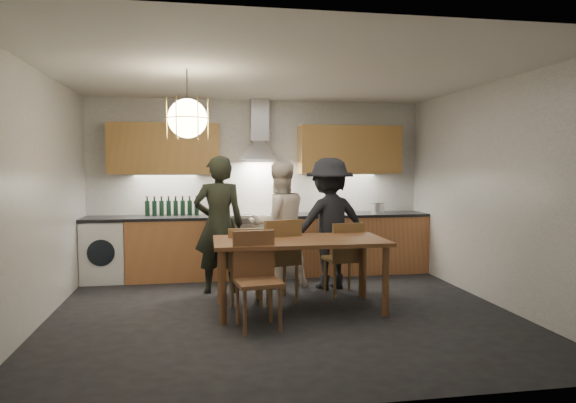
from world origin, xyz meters
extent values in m
plane|color=black|center=(0.00, 0.00, 0.00)|extent=(5.00, 5.00, 0.00)
cube|color=white|center=(0.00, 2.25, 1.30)|extent=(5.00, 0.02, 2.60)
cube|color=white|center=(0.00, -2.25, 1.30)|extent=(5.00, 0.02, 2.60)
cube|color=white|center=(-2.50, 0.00, 1.30)|extent=(0.02, 4.50, 2.60)
cube|color=white|center=(2.50, 0.00, 1.30)|extent=(0.02, 4.50, 2.60)
cube|color=silver|center=(0.00, 0.00, 2.60)|extent=(5.00, 4.50, 0.02)
cube|color=#D28851|center=(-1.18, 1.95, 0.43)|extent=(1.45, 0.60, 0.86)
cube|color=#D28851|center=(1.48, 1.95, 0.43)|extent=(2.05, 0.60, 0.86)
cube|color=white|center=(-2.20, 1.95, 0.42)|extent=(0.58, 0.58, 0.85)
cube|color=black|center=(-1.48, 1.95, 0.88)|extent=(2.05, 0.62, 0.04)
cube|color=black|center=(1.48, 1.95, 0.88)|extent=(2.05, 0.62, 0.04)
cube|color=silver|center=(0.00, 1.95, 0.40)|extent=(0.90, 0.60, 0.80)
cube|color=black|center=(0.00, 1.66, 0.38)|extent=(0.78, 0.02, 0.42)
cube|color=slate|center=(0.00, 1.95, 0.84)|extent=(0.90, 0.60, 0.08)
cube|color=silver|center=(0.00, 1.69, 0.90)|extent=(0.90, 0.08, 0.04)
cube|color=tan|center=(-1.38, 2.08, 1.86)|extent=(1.55, 0.35, 0.72)
cube|color=tan|center=(1.38, 2.08, 1.86)|extent=(1.55, 0.35, 0.72)
cube|color=silver|center=(0.00, 2.12, 2.29)|extent=(0.26, 0.22, 0.62)
cylinder|color=black|center=(-1.00, -0.10, 2.35)|extent=(0.01, 0.01, 0.50)
sphere|color=#FFE0A5|center=(-1.00, -0.10, 2.10)|extent=(0.40, 0.40, 0.40)
torus|color=gold|center=(-1.00, -0.10, 2.10)|extent=(0.43, 0.43, 0.01)
cube|color=brown|center=(0.21, 0.07, 0.78)|extent=(1.91, 0.97, 0.04)
cylinder|color=brown|center=(-0.66, -0.31, 0.38)|extent=(0.07, 0.07, 0.76)
cylinder|color=brown|center=(-0.65, 0.48, 0.38)|extent=(0.07, 0.07, 0.76)
cylinder|color=brown|center=(1.07, -0.33, 0.38)|extent=(0.07, 0.07, 0.76)
cylinder|color=brown|center=(1.08, 0.45, 0.38)|extent=(0.07, 0.07, 0.76)
cube|color=brown|center=(-0.36, 0.46, 0.44)|extent=(0.44, 0.44, 0.04)
cube|color=brown|center=(-0.37, 0.27, 0.68)|extent=(0.41, 0.07, 0.45)
cylinder|color=brown|center=(-0.18, 0.61, 0.21)|extent=(0.04, 0.04, 0.42)
cylinder|color=brown|center=(-0.20, 0.28, 0.21)|extent=(0.04, 0.04, 0.42)
cylinder|color=brown|center=(-0.51, 0.64, 0.21)|extent=(0.04, 0.04, 0.42)
cylinder|color=brown|center=(-0.53, 0.31, 0.21)|extent=(0.04, 0.04, 0.42)
cube|color=brown|center=(0.01, 0.48, 0.48)|extent=(0.54, 0.54, 0.04)
cube|color=brown|center=(0.05, 0.28, 0.75)|extent=(0.45, 0.15, 0.49)
cylinder|color=brown|center=(0.14, 0.70, 0.23)|extent=(0.04, 0.04, 0.46)
cylinder|color=brown|center=(0.23, 0.35, 0.23)|extent=(0.04, 0.04, 0.46)
cylinder|color=brown|center=(-0.21, 0.62, 0.23)|extent=(0.04, 0.04, 0.46)
cylinder|color=brown|center=(-0.13, 0.26, 0.23)|extent=(0.04, 0.04, 0.46)
cube|color=brown|center=(0.88, 0.70, 0.44)|extent=(0.46, 0.46, 0.04)
cube|color=brown|center=(0.90, 0.51, 0.69)|extent=(0.42, 0.09, 0.45)
cylinder|color=brown|center=(1.03, 0.88, 0.21)|extent=(0.04, 0.04, 0.42)
cylinder|color=brown|center=(1.07, 0.55, 0.21)|extent=(0.04, 0.04, 0.42)
cylinder|color=brown|center=(0.69, 0.84, 0.21)|extent=(0.04, 0.04, 0.42)
cylinder|color=brown|center=(0.73, 0.51, 0.21)|extent=(0.04, 0.04, 0.42)
cube|color=brown|center=(-0.33, -0.51, 0.46)|extent=(0.48, 0.48, 0.04)
cube|color=brown|center=(-0.35, -0.32, 0.72)|extent=(0.43, 0.09, 0.47)
cylinder|color=brown|center=(-0.48, -0.71, 0.22)|extent=(0.04, 0.04, 0.44)
cylinder|color=brown|center=(-0.52, -0.36, 0.22)|extent=(0.04, 0.04, 0.44)
cylinder|color=brown|center=(-0.13, -0.66, 0.22)|extent=(0.04, 0.04, 0.44)
cylinder|color=brown|center=(-0.17, -0.32, 0.22)|extent=(0.04, 0.04, 0.44)
imported|color=black|center=(-0.65, 1.05, 0.87)|extent=(0.65, 0.44, 1.74)
imported|color=#F1E1D0|center=(0.16, 1.23, 0.84)|extent=(0.94, 0.80, 1.68)
imported|color=black|center=(0.79, 1.03, 0.86)|extent=(1.22, 0.85, 1.72)
imported|color=#B7B6BA|center=(0.94, 1.86, 0.94)|extent=(0.39, 0.39, 0.07)
cylinder|color=silver|center=(1.80, 2.00, 0.97)|extent=(0.26, 0.26, 0.14)
camera|label=1|loc=(-0.89, -5.48, 1.62)|focal=32.00mm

